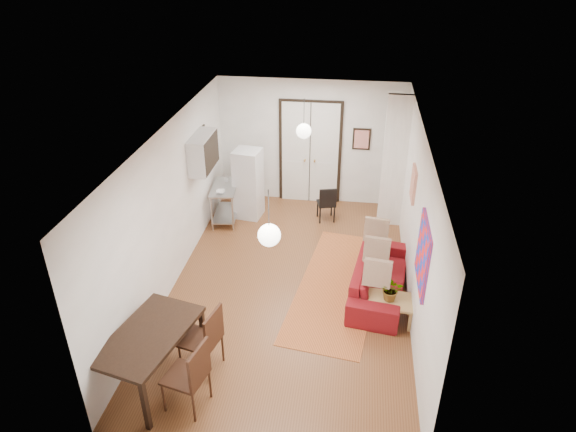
# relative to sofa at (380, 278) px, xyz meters

# --- Properties ---
(floor) EXTENTS (7.00, 7.00, 0.00)m
(floor) POSITION_rel_sofa_xyz_m (-1.61, 0.01, -0.32)
(floor) COLOR brown
(floor) RESTS_ON ground
(ceiling) EXTENTS (4.20, 7.00, 0.02)m
(ceiling) POSITION_rel_sofa_xyz_m (-1.61, 0.01, 2.58)
(ceiling) COLOR white
(ceiling) RESTS_ON wall_back
(wall_back) EXTENTS (4.20, 0.02, 2.90)m
(wall_back) POSITION_rel_sofa_xyz_m (-1.61, 3.51, 1.13)
(wall_back) COLOR white
(wall_back) RESTS_ON floor
(wall_front) EXTENTS (4.20, 0.02, 2.90)m
(wall_front) POSITION_rel_sofa_xyz_m (-1.61, -3.49, 1.13)
(wall_front) COLOR white
(wall_front) RESTS_ON floor
(wall_left) EXTENTS (0.02, 7.00, 2.90)m
(wall_left) POSITION_rel_sofa_xyz_m (-3.71, 0.01, 1.13)
(wall_left) COLOR white
(wall_left) RESTS_ON floor
(wall_right) EXTENTS (0.02, 7.00, 2.90)m
(wall_right) POSITION_rel_sofa_xyz_m (0.49, 0.01, 1.13)
(wall_right) COLOR white
(wall_right) RESTS_ON floor
(double_doors) EXTENTS (1.44, 0.06, 2.50)m
(double_doors) POSITION_rel_sofa_xyz_m (-1.61, 3.47, 0.88)
(double_doors) COLOR silver
(double_doors) RESTS_ON wall_back
(stub_partition) EXTENTS (0.50, 0.10, 2.90)m
(stub_partition) POSITION_rel_sofa_xyz_m (0.24, 2.56, 1.13)
(stub_partition) COLOR white
(stub_partition) RESTS_ON floor
(wall_cabinet) EXTENTS (0.35, 1.00, 0.70)m
(wall_cabinet) POSITION_rel_sofa_xyz_m (-3.53, 1.51, 1.58)
(wall_cabinet) COLOR silver
(wall_cabinet) RESTS_ON wall_left
(painting_popart) EXTENTS (0.05, 1.00, 1.00)m
(painting_popart) POSITION_rel_sofa_xyz_m (0.47, -1.24, 1.33)
(painting_popart) COLOR red
(painting_popart) RESTS_ON wall_right
(painting_abstract) EXTENTS (0.05, 0.50, 0.60)m
(painting_abstract) POSITION_rel_sofa_xyz_m (0.47, 0.81, 1.48)
(painting_abstract) COLOR beige
(painting_abstract) RESTS_ON wall_right
(poster_back) EXTENTS (0.40, 0.03, 0.50)m
(poster_back) POSITION_rel_sofa_xyz_m (-0.46, 3.48, 1.28)
(poster_back) COLOR red
(poster_back) RESTS_ON wall_back
(print_left) EXTENTS (0.03, 0.44, 0.54)m
(print_left) POSITION_rel_sofa_xyz_m (-3.68, 2.01, 1.63)
(print_left) COLOR #9F6642
(print_left) RESTS_ON wall_left
(pendant_back) EXTENTS (0.30, 0.30, 0.80)m
(pendant_back) POSITION_rel_sofa_xyz_m (-1.61, 2.01, 1.93)
(pendant_back) COLOR white
(pendant_back) RESTS_ON ceiling
(pendant_front) EXTENTS (0.30, 0.30, 0.80)m
(pendant_front) POSITION_rel_sofa_xyz_m (-1.61, -1.99, 1.93)
(pendant_front) COLOR white
(pendant_front) RESTS_ON ceiling
(kilim_rug) EXTENTS (1.85, 3.78, 0.01)m
(kilim_rug) POSITION_rel_sofa_xyz_m (-0.73, 0.11, -0.32)
(kilim_rug) COLOR #BB5E2E
(kilim_rug) RESTS_ON floor
(sofa) EXTENTS (2.30, 1.16, 0.64)m
(sofa) POSITION_rel_sofa_xyz_m (0.00, 0.00, 0.00)
(sofa) COLOR maroon
(sofa) RESTS_ON floor
(coffee_table) EXTENTS (0.97, 0.58, 0.42)m
(coffee_table) POSITION_rel_sofa_xyz_m (0.06, -0.72, 0.04)
(coffee_table) COLOR #A5844E
(coffee_table) RESTS_ON floor
(potted_plant) EXTENTS (0.39, 0.34, 0.41)m
(potted_plant) POSITION_rel_sofa_xyz_m (0.14, -0.72, 0.30)
(potted_plant) COLOR #306C32
(potted_plant) RESTS_ON coffee_table
(kitchen_counter) EXTENTS (0.64, 1.11, 0.81)m
(kitchen_counter) POSITION_rel_sofa_xyz_m (-3.36, 2.26, 0.19)
(kitchen_counter) COLOR #ABAEB0
(kitchen_counter) RESTS_ON floor
(bowl) EXTENTS (0.21, 0.21, 0.05)m
(bowl) POSITION_rel_sofa_xyz_m (-3.36, 1.96, 0.51)
(bowl) COLOR white
(bowl) RESTS_ON kitchen_counter
(soap_bottle) EXTENTS (0.09, 0.08, 0.17)m
(soap_bottle) POSITION_rel_sofa_xyz_m (-3.36, 2.51, 0.58)
(soap_bottle) COLOR teal
(soap_bottle) RESTS_ON kitchen_counter
(fridge) EXTENTS (0.63, 0.63, 1.58)m
(fridge) POSITION_rel_sofa_xyz_m (-2.87, 2.52, 0.47)
(fridge) COLOR silver
(fridge) RESTS_ON floor
(dining_table) EXTENTS (1.24, 1.74, 0.87)m
(dining_table) POSITION_rel_sofa_xyz_m (-3.21, -2.52, 0.46)
(dining_table) COLOR black
(dining_table) RESTS_ON floor
(dining_chair_near) EXTENTS (0.62, 0.79, 1.08)m
(dining_chair_near) POSITION_rel_sofa_xyz_m (-2.61, -2.06, 0.31)
(dining_chair_near) COLOR #351C11
(dining_chair_near) RESTS_ON floor
(dining_chair_far) EXTENTS (0.62, 0.79, 1.08)m
(dining_chair_far) POSITION_rel_sofa_xyz_m (-2.61, -2.76, 0.31)
(dining_chair_far) COLOR #351C11
(dining_chair_far) RESTS_ON floor
(black_side_chair) EXTENTS (0.46, 0.47, 0.83)m
(black_side_chair) POSITION_rel_sofa_xyz_m (-1.14, 2.63, 0.16)
(black_side_chair) COLOR black
(black_side_chair) RESTS_ON floor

